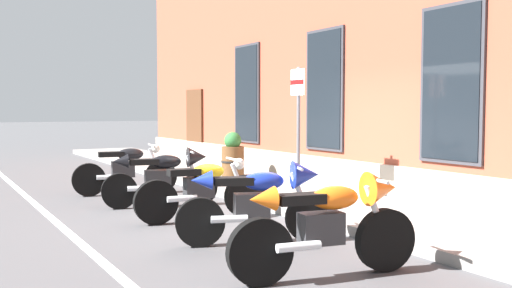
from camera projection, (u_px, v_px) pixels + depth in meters
The scene contains 10 objects.
ground_plane at pixel (273, 213), 9.13m from camera, with size 140.00×140.00×0.00m, color #424244.
sidewalk at pixel (329, 203), 9.72m from camera, with size 28.67×2.32×0.14m, color gray.
lane_stripe at pixel (72, 235), 7.50m from camera, with size 28.67×0.12×0.01m, color silver.
motorcycle_black_naked at pixel (127, 170), 11.14m from camera, with size 0.62×2.06×0.99m.
motorcycle_black_sport at pixel (165, 174), 9.71m from camera, with size 0.72×1.99×1.03m.
motorcycle_yellow_naked at pixel (203, 190), 8.50m from camera, with size 0.62×2.09×0.94m.
motorcycle_blue_sport at pixel (262, 199), 7.00m from camera, with size 0.88×1.93×1.05m.
motorcycle_orange_sport at pixel (332, 221), 5.61m from camera, with size 0.66×2.06×1.06m.
parking_sign at pixel (298, 114), 9.43m from camera, with size 0.36×0.07×2.26m.
barrel_planter at pixel (233, 156), 12.96m from camera, with size 0.56×0.56×1.03m.
Camera 1 is at (7.64, -4.85, 1.70)m, focal length 39.18 mm.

